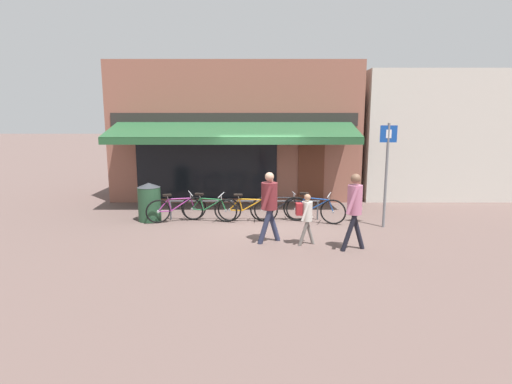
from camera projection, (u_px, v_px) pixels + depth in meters
The scene contains 14 objects.
ground_plane at pixel (262, 223), 11.27m from camera, with size 160.00×160.00×0.00m, color brown.
shop_front at pixel (237, 132), 15.09m from camera, with size 8.84×4.79×4.86m.
neighbour_building at pixel (443, 135), 15.62m from camera, with size 6.82×4.00×4.58m.
bike_rack_rail at pixel (245, 203), 11.54m from camera, with size 4.37×0.04×0.57m.
bicycle_purple at pixel (177, 209), 11.31m from camera, with size 1.65×0.76×0.85m.
bicycle_green at pixel (209, 209), 11.36m from camera, with size 1.68×0.66×0.84m.
bicycle_orange at pixel (248, 209), 11.32m from camera, with size 1.73×0.52×0.84m.
bicycle_black at pixel (280, 208), 11.46m from camera, with size 1.72×0.52×0.82m.
bicycle_blue at pixel (314, 209), 11.19m from camera, with size 1.72×0.81×0.88m.
pedestrian_adult at pixel (270, 200), 9.30m from camera, with size 0.57×0.67×1.69m.
pedestrian_child at pixel (306, 213), 9.13m from camera, with size 0.46×0.39×1.21m.
pedestrian_second_adult at pixel (355, 203), 8.72m from camera, with size 0.58×0.51×1.73m.
litter_bin at pixel (150, 202), 11.41m from camera, with size 0.65×0.65×1.11m.
parking_sign at pixel (388, 165), 10.52m from camera, with size 0.44×0.07×2.78m.
Camera 1 is at (-0.14, -10.94, 2.83)m, focal length 28.00 mm.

